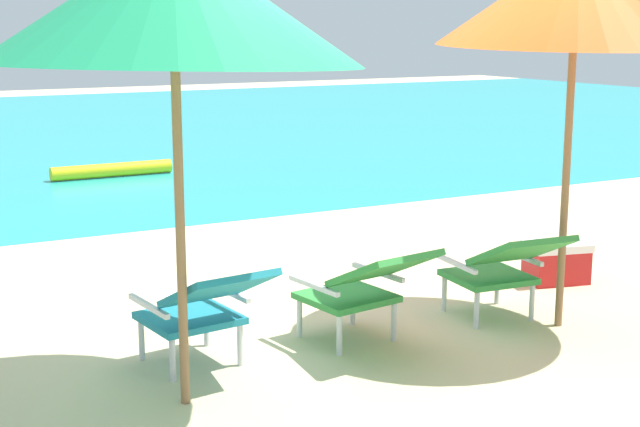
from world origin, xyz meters
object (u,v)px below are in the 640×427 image
Objects in this scene: lounge_chair_right at (503,265)px; swim_buoy at (112,170)px; cooler_box at (556,262)px; beach_umbrella_left at (173,0)px; lounge_chair_center at (364,284)px; lounge_chair_left at (203,305)px.

swim_buoy is at bearing 94.83° from lounge_chair_right.
lounge_chair_right reaches higher than cooler_box.
beach_umbrella_left is at bearing -173.78° from lounge_chair_right.
lounge_chair_center is at bearing 177.32° from lounge_chair_right.
beach_umbrella_left reaches higher than lounge_chair_left.
swim_buoy is 7.25m from lounge_chair_left.
lounge_chair_left is 1.76m from beach_umbrella_left.
lounge_chair_left is at bearing 176.67° from lounge_chair_right.
swim_buoy is at bearing 76.84° from beach_umbrella_left.
lounge_chair_right is (2.10, -0.12, 0.00)m from lounge_chair_left.
swim_buoy is at bearing 86.40° from lounge_chair_center.
beach_umbrella_left is at bearing -124.27° from lounge_chair_left.
swim_buoy is 6.82m from cooler_box.
lounge_chair_right is 2.92m from beach_umbrella_left.
cooler_box is at bearing -76.10° from swim_buoy.
swim_buoy is at bearing 78.15° from lounge_chair_left.
lounge_chair_center is 2.16m from beach_umbrella_left.
lounge_chair_center reaches higher than cooler_box.
lounge_chair_right is (0.61, -7.21, 0.31)m from swim_buoy.
beach_umbrella_left reaches higher than lounge_chair_right.
cooler_box is (3.38, 0.85, -1.94)m from beach_umbrella_left.
beach_umbrella_left is 3.99m from cooler_box.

